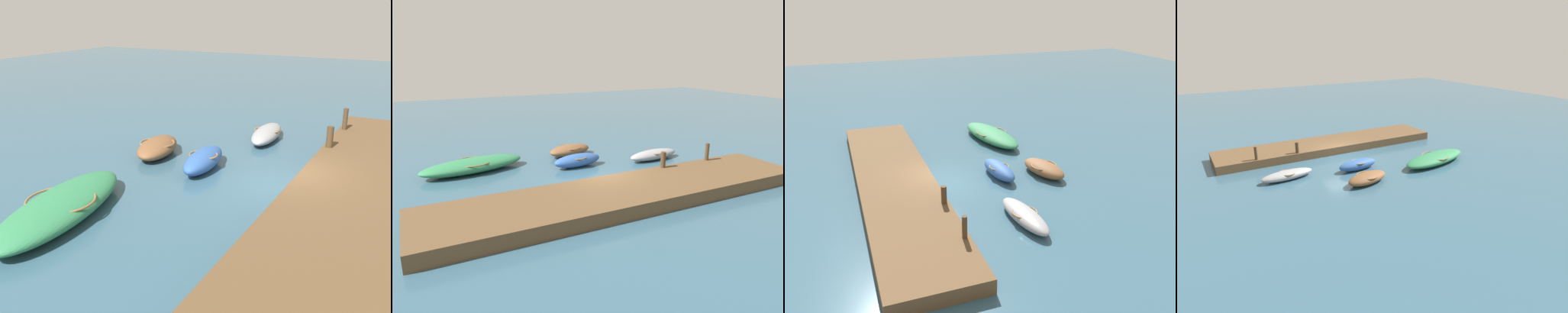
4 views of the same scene
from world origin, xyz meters
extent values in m
plane|color=#33566B|center=(0.00, 0.00, 0.00)|extent=(84.00, 84.00, 0.00)
cube|color=brown|center=(0.00, -2.34, 0.32)|extent=(18.49, 3.87, 0.64)
ellipsoid|color=#2D7A4C|center=(-5.52, 5.14, 0.39)|extent=(6.14, 3.02, 0.77)
torus|color=olive|center=(-5.52, 5.14, 0.60)|extent=(2.40, 2.40, 0.07)
ellipsoid|color=brown|center=(0.80, 5.87, 0.36)|extent=(3.25, 2.04, 0.72)
torus|color=olive|center=(0.80, 5.87, 0.55)|extent=(1.76, 1.76, 0.07)
ellipsoid|color=#2D569E|center=(0.19, 3.38, 0.39)|extent=(3.12, 1.34, 0.77)
torus|color=olive|center=(0.19, 3.38, 0.60)|extent=(1.23, 1.23, 0.07)
ellipsoid|color=#939399|center=(5.15, 2.60, 0.31)|extent=(3.71, 1.46, 0.62)
torus|color=olive|center=(5.15, 2.60, 0.48)|extent=(1.29, 1.29, 0.07)
cylinder|color=#47331E|center=(3.32, -0.66, 1.07)|extent=(0.26, 0.26, 0.85)
cylinder|color=#47331E|center=(6.42, -0.66, 1.13)|extent=(0.21, 0.21, 0.98)
camera|label=1|loc=(-14.29, -4.07, 6.01)|focal=41.24mm
camera|label=2|loc=(-8.57, -15.40, 6.48)|focal=33.50mm
camera|label=3|loc=(20.02, -4.94, 9.93)|focal=38.51mm
camera|label=4|loc=(11.16, 24.33, 9.15)|focal=32.03mm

